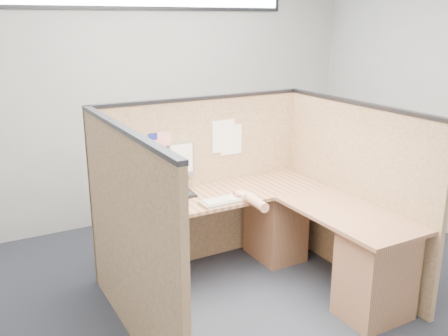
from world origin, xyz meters
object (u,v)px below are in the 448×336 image
keyboard (229,200)px  mouse (241,196)px  l_desk (261,242)px  laptop (172,187)px

keyboard → mouse: bearing=-1.2°
l_desk → mouse: mouse is taller
keyboard → mouse: 0.12m
l_desk → mouse: size_ratio=16.51×
l_desk → laptop: size_ratio=5.76×
l_desk → laptop: 0.90m
keyboard → mouse: mouse is taller
mouse → l_desk: bearing=-64.6°
l_desk → laptop: bearing=131.6°
keyboard → mouse: (0.11, 0.00, 0.01)m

